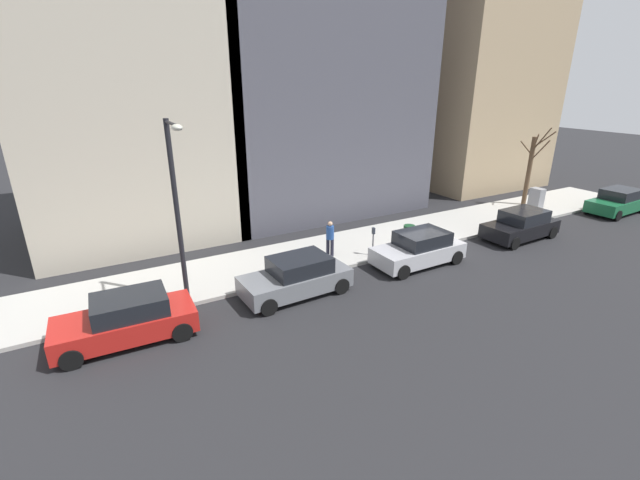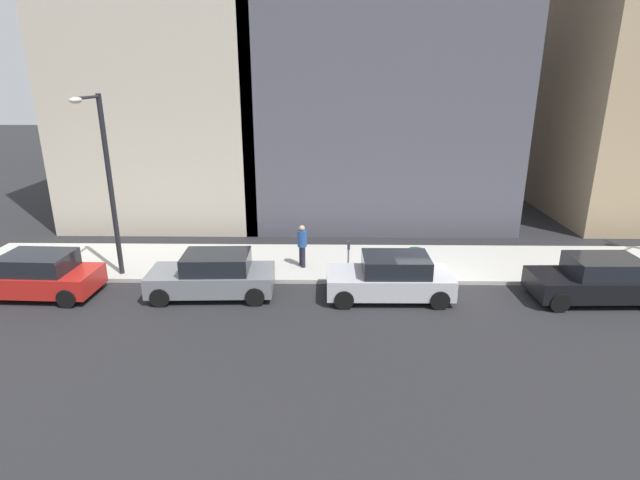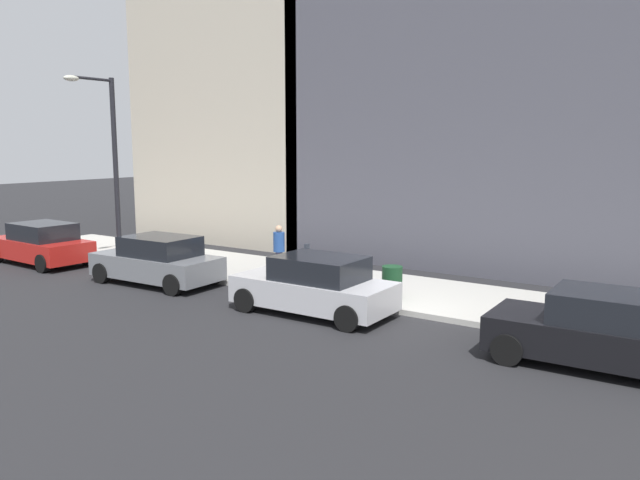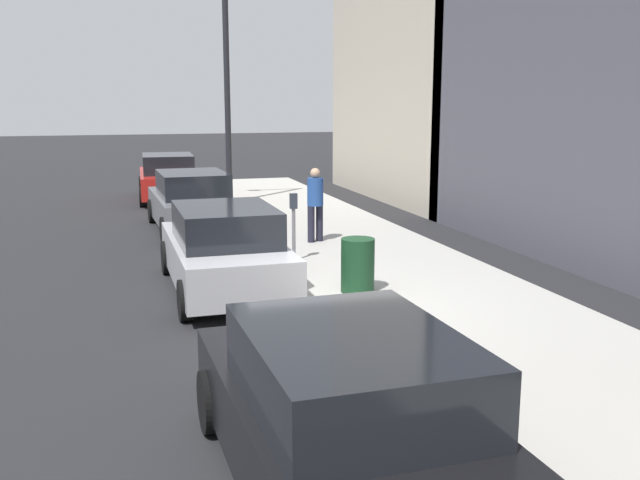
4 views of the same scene
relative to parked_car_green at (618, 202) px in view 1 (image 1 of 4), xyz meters
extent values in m
plane|color=#232326|center=(1.20, 14.35, -0.74)|extent=(120.00, 120.00, 0.00)
cube|color=#B2AFA8|center=(3.20, 14.35, -0.66)|extent=(4.00, 36.00, 0.15)
cube|color=#196038|center=(0.00, 0.05, -0.17)|extent=(1.93, 4.25, 0.70)
cube|color=black|center=(0.00, -0.15, 0.48)|extent=(1.67, 2.25, 0.60)
cylinder|color=black|center=(-0.90, 1.58, -0.42)|extent=(0.24, 0.65, 0.64)
cylinder|color=black|center=(0.80, 1.63, -0.42)|extent=(0.24, 0.65, 0.64)
cylinder|color=black|center=(0.90, -1.47, -0.42)|extent=(0.24, 0.65, 0.64)
cube|color=black|center=(-0.01, 9.24, -0.17)|extent=(1.91, 4.24, 0.70)
cube|color=black|center=(0.00, 9.04, 0.48)|extent=(1.66, 2.24, 0.60)
cylinder|color=black|center=(-0.90, 10.77, -0.42)|extent=(0.24, 0.65, 0.64)
cylinder|color=black|center=(0.80, 10.81, -0.42)|extent=(0.24, 0.65, 0.64)
cylinder|color=black|center=(-0.82, 7.67, -0.42)|extent=(0.24, 0.65, 0.64)
cylinder|color=black|center=(0.88, 7.71, -0.42)|extent=(0.24, 0.65, 0.64)
cube|color=#B7B7BC|center=(0.07, 16.12, -0.17)|extent=(1.84, 4.22, 0.70)
cube|color=black|center=(0.07, 15.92, 0.48)|extent=(1.62, 2.21, 0.60)
cylinder|color=black|center=(-0.80, 17.66, -0.42)|extent=(0.23, 0.64, 0.64)
cylinder|color=black|center=(0.90, 17.67, -0.42)|extent=(0.23, 0.64, 0.64)
cylinder|color=black|center=(-0.77, 14.56, -0.42)|extent=(0.23, 0.64, 0.64)
cylinder|color=black|center=(0.93, 14.57, -0.42)|extent=(0.23, 0.64, 0.64)
cube|color=slate|center=(0.18, 22.16, -0.17)|extent=(1.95, 4.26, 0.70)
cube|color=black|center=(0.18, 21.96, 0.48)|extent=(1.68, 2.26, 0.60)
cylinder|color=black|center=(-0.73, 23.68, -0.42)|extent=(0.24, 0.65, 0.64)
cylinder|color=black|center=(0.97, 23.74, -0.42)|extent=(0.24, 0.65, 0.64)
cylinder|color=black|center=(-0.62, 20.58, -0.42)|extent=(0.24, 0.65, 0.64)
cylinder|color=black|center=(1.08, 20.64, -0.42)|extent=(0.24, 0.65, 0.64)
cube|color=red|center=(0.06, 28.20, -0.17)|extent=(1.96, 4.26, 0.70)
cube|color=black|center=(0.05, 28.00, 0.48)|extent=(1.68, 2.26, 0.60)
cylinder|color=black|center=(-0.73, 29.79, -0.42)|extent=(0.24, 0.65, 0.64)
cylinder|color=black|center=(0.96, 29.72, -0.42)|extent=(0.24, 0.65, 0.64)
cylinder|color=black|center=(-0.85, 26.69, -0.42)|extent=(0.24, 0.65, 0.64)
cylinder|color=black|center=(0.85, 26.62, -0.42)|extent=(0.24, 0.65, 0.64)
cylinder|color=slate|center=(1.65, 17.43, -0.06)|extent=(0.07, 0.07, 1.05)
cube|color=#2D333D|center=(1.65, 17.43, 0.61)|extent=(0.14, 0.10, 0.30)
cube|color=#A8A399|center=(2.50, 4.42, -0.50)|extent=(0.83, 0.61, 0.18)
cube|color=#939399|center=(2.50, 4.42, 0.22)|extent=(0.75, 0.55, 1.25)
cylinder|color=black|center=(1.75, 25.92, 2.66)|extent=(0.18, 0.18, 6.50)
cylinder|color=black|center=(0.95, 25.92, 5.81)|extent=(1.60, 0.10, 0.10)
ellipsoid|color=beige|center=(0.15, 25.92, 5.76)|extent=(0.56, 0.32, 0.20)
cylinder|color=brown|center=(3.80, 3.71, 1.58)|extent=(0.28, 0.28, 4.34)
cylinder|color=brown|center=(3.36, 3.61, 3.64)|extent=(0.94, 0.28, 1.50)
cylinder|color=brown|center=(4.25, 3.72, 3.01)|extent=(0.95, 0.11, 0.81)
cylinder|color=brown|center=(3.50, 3.96, 3.46)|extent=(0.65, 0.60, 1.14)
cylinder|color=brown|center=(3.26, 3.74, 2.99)|extent=(1.14, 0.14, 1.41)
cylinder|color=brown|center=(3.29, 3.46, 3.61)|extent=(1.04, 0.62, 1.11)
cylinder|color=#14381E|center=(2.10, 14.90, -0.14)|extent=(0.56, 0.56, 0.90)
cylinder|color=#1E1E2D|center=(2.70, 19.23, -0.18)|extent=(0.16, 0.16, 0.82)
cylinder|color=#1E1E2D|center=(2.48, 19.13, -0.18)|extent=(0.16, 0.16, 0.82)
cylinder|color=#23478C|center=(2.59, 19.18, 0.54)|extent=(0.36, 0.36, 0.62)
sphere|color=tan|center=(2.59, 19.18, 0.96)|extent=(0.22, 0.22, 0.22)
cube|color=tan|center=(11.47, 1.52, 7.82)|extent=(9.54, 9.54, 17.11)
cube|color=#BCB29E|center=(11.47, 26.25, 8.41)|extent=(9.55, 9.55, 18.29)
camera|label=1|loc=(-13.15, 28.62, 7.09)|focal=24.00mm
camera|label=2|loc=(-15.52, 18.19, 6.50)|focal=28.00mm
camera|label=3|loc=(-12.79, 7.19, 3.61)|focal=35.00mm
camera|label=4|loc=(-1.74, 4.02, 2.58)|focal=40.00mm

